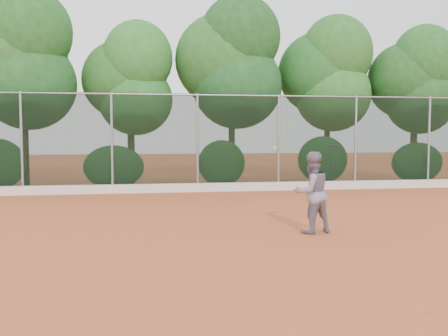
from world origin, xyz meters
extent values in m
plane|color=#B8532B|center=(0.00, 0.00, 0.00)|extent=(80.00, 80.00, 0.00)
cube|color=silver|center=(0.00, 6.82, 0.15)|extent=(24.00, 0.20, 0.30)
imported|color=slate|center=(1.55, -0.89, 0.85)|extent=(0.97, 0.84, 1.70)
cube|color=black|center=(0.00, 7.00, 1.75)|extent=(24.00, 0.01, 3.50)
cylinder|color=gray|center=(0.00, 7.00, 3.45)|extent=(24.00, 0.06, 0.06)
cylinder|color=gray|center=(-6.00, 7.00, 1.75)|extent=(0.09, 0.09, 3.50)
cylinder|color=gray|center=(-3.00, 7.00, 1.75)|extent=(0.09, 0.09, 3.50)
cylinder|color=gray|center=(0.00, 7.00, 1.75)|extent=(0.09, 0.09, 3.50)
cylinder|color=gray|center=(3.00, 7.00, 1.75)|extent=(0.09, 0.09, 3.50)
cylinder|color=gray|center=(6.00, 7.00, 1.75)|extent=(0.09, 0.09, 3.50)
cylinder|color=gray|center=(9.00, 7.00, 1.75)|extent=(0.09, 0.09, 3.50)
cylinder|color=#402B18|center=(-6.30, 8.90, 1.45)|extent=(0.24, 0.24, 2.90)
ellipsoid|color=#286827|center=(-6.10, 8.80, 3.90)|extent=(3.50, 2.90, 3.40)
ellipsoid|color=#37702A|center=(-6.60, 9.10, 4.90)|extent=(3.80, 3.10, 3.70)
ellipsoid|color=#2E6C29|center=(-6.00, 8.70, 5.80)|extent=(3.10, 2.60, 3.20)
cylinder|color=#412719|center=(-2.40, 9.30, 1.20)|extent=(0.28, 0.28, 2.40)
ellipsoid|color=#216121|center=(-2.20, 9.20, 3.40)|extent=(2.90, 2.40, 2.80)
ellipsoid|color=#20521C|center=(-2.70, 9.50, 4.20)|extent=(3.20, 2.70, 3.10)
ellipsoid|color=#256221|center=(-2.10, 9.00, 5.00)|extent=(2.70, 2.30, 2.90)
cylinder|color=#45301A|center=(1.60, 9.00, 1.50)|extent=(0.26, 0.26, 3.00)
ellipsoid|color=#266628|center=(1.80, 8.90, 4.00)|extent=(3.60, 3.00, 3.50)
ellipsoid|color=#36742C|center=(1.30, 9.20, 5.00)|extent=(3.90, 3.20, 3.80)
ellipsoid|color=#276024|center=(1.90, 8.80, 5.90)|extent=(3.20, 2.70, 3.30)
cylinder|color=#432819|center=(5.70, 9.20, 1.35)|extent=(0.24, 0.24, 2.70)
ellipsoid|color=#285F20|center=(5.90, 9.10, 3.70)|extent=(3.20, 2.70, 3.10)
ellipsoid|color=#1B4F1C|center=(5.40, 9.40, 4.60)|extent=(3.50, 2.90, 3.40)
ellipsoid|color=#23541D|center=(6.00, 9.00, 5.40)|extent=(3.00, 2.50, 3.10)
cylinder|color=#482E1B|center=(9.40, 8.80, 1.25)|extent=(0.28, 0.28, 2.50)
ellipsoid|color=#2A6526|center=(9.60, 8.70, 3.50)|extent=(3.00, 2.50, 2.90)
ellipsoid|color=#2A6125|center=(9.10, 9.00, 4.30)|extent=(3.30, 2.80, 3.20)
ellipsoid|color=#306F2A|center=(9.70, 8.60, 5.10)|extent=(2.80, 2.40, 3.00)
ellipsoid|color=#2C722B|center=(-3.00, 7.80, 0.85)|extent=(2.20, 1.16, 1.60)
ellipsoid|color=#2D6E29|center=(1.00, 7.80, 0.95)|extent=(1.80, 1.04, 1.76)
ellipsoid|color=#276627|center=(5.00, 7.80, 1.05)|extent=(2.00, 1.10, 1.84)
ellipsoid|color=#296024|center=(9.00, 7.80, 0.90)|extent=(2.16, 1.12, 1.64)
cylinder|color=black|center=(1.92, -1.02, 1.49)|extent=(0.04, 0.04, 0.28)
torus|color=black|center=(1.92, -1.08, 1.84)|extent=(0.36, 0.36, 0.03)
cylinder|color=#CCDA40|center=(1.92, -1.08, 1.84)|extent=(0.31, 0.31, 0.01)
sphere|color=yellow|center=(0.79, -0.77, 1.78)|extent=(0.07, 0.07, 0.07)
camera|label=1|loc=(-1.90, -10.81, 2.09)|focal=40.00mm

